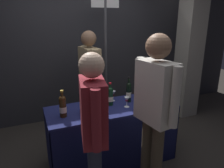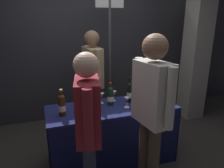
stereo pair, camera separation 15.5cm
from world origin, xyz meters
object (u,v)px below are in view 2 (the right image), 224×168
(concrete_pillar, at_px, (198,34))
(display_bottle_0, at_px, (62,105))
(tasting_table, at_px, (112,125))
(taster_foreground_right, at_px, (152,105))
(booth_signpost, at_px, (110,50))
(featured_wine_bottle, at_px, (130,92))
(wine_glass_near_taster, at_px, (114,94))
(wine_glass_mid, at_px, (127,100))
(vendor_presenter, at_px, (93,74))
(wine_glass_near_vendor, at_px, (101,96))
(flower_vase, at_px, (158,94))

(concrete_pillar, bearing_deg, display_bottle_0, -160.55)
(tasting_table, bearing_deg, concrete_pillar, 23.63)
(taster_foreground_right, bearing_deg, booth_signpost, -13.60)
(concrete_pillar, distance_m, tasting_table, 2.35)
(featured_wine_bottle, xyz_separation_m, wine_glass_near_taster, (-0.19, 0.11, -0.04))
(wine_glass_mid, height_order, vendor_presenter, vendor_presenter)
(wine_glass_near_vendor, xyz_separation_m, booth_signpost, (0.43, 0.94, 0.46))
(concrete_pillar, relative_size, wine_glass_mid, 23.86)
(tasting_table, relative_size, flower_vase, 4.22)
(display_bottle_0, distance_m, booth_signpost, 1.55)
(tasting_table, height_order, wine_glass_near_vendor, wine_glass_near_vendor)
(wine_glass_near_vendor, distance_m, flower_vase, 0.74)
(wine_glass_near_taster, relative_size, vendor_presenter, 0.08)
(featured_wine_bottle, distance_m, wine_glass_mid, 0.19)
(featured_wine_bottle, relative_size, wine_glass_mid, 2.57)
(display_bottle_0, relative_size, vendor_presenter, 0.19)
(wine_glass_mid, bearing_deg, featured_wine_bottle, 56.42)
(featured_wine_bottle, height_order, wine_glass_near_taster, featured_wine_bottle)
(wine_glass_mid, distance_m, vendor_presenter, 0.89)
(wine_glass_near_vendor, bearing_deg, taster_foreground_right, -71.29)
(flower_vase, distance_m, booth_signpost, 1.26)
(featured_wine_bottle, height_order, booth_signpost, booth_signpost)
(tasting_table, bearing_deg, taster_foreground_right, -74.82)
(tasting_table, relative_size, taster_foreground_right, 0.94)
(tasting_table, height_order, display_bottle_0, display_bottle_0)
(display_bottle_0, bearing_deg, booth_signpost, 50.29)
(wine_glass_near_taster, bearing_deg, tasting_table, -114.81)
(taster_foreground_right, bearing_deg, wine_glass_near_taster, -2.32)
(wine_glass_mid, relative_size, flower_vase, 0.34)
(tasting_table, distance_m, vendor_presenter, 0.92)
(featured_wine_bottle, height_order, display_bottle_0, featured_wine_bottle)
(flower_vase, bearing_deg, display_bottle_0, 179.80)
(featured_wine_bottle, relative_size, display_bottle_0, 1.08)
(concrete_pillar, xyz_separation_m, tasting_table, (-1.92, -0.84, -1.05))
(vendor_presenter, bearing_deg, wine_glass_near_taster, 9.71)
(concrete_pillar, distance_m, wine_glass_near_taster, 2.07)
(concrete_pillar, xyz_separation_m, wine_glass_mid, (-1.75, -0.92, -0.70))
(concrete_pillar, bearing_deg, wine_glass_near_vendor, -161.22)
(wine_glass_near_vendor, height_order, booth_signpost, booth_signpost)
(wine_glass_near_vendor, xyz_separation_m, taster_foreground_right, (0.28, -0.82, 0.16))
(wine_glass_mid, xyz_separation_m, flower_vase, (0.44, 0.02, 0.03))
(tasting_table, height_order, wine_glass_mid, wine_glass_mid)
(concrete_pillar, distance_m, booth_signpost, 1.63)
(display_bottle_0, height_order, wine_glass_near_taster, display_bottle_0)
(wine_glass_near_vendor, relative_size, vendor_presenter, 0.08)
(display_bottle_0, distance_m, wine_glass_near_taster, 0.75)
(concrete_pillar, height_order, booth_signpost, concrete_pillar)
(flower_vase, relative_size, booth_signpost, 0.17)
(concrete_pillar, height_order, display_bottle_0, concrete_pillar)
(display_bottle_0, bearing_deg, wine_glass_near_vendor, 21.96)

